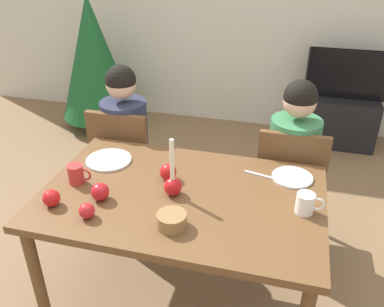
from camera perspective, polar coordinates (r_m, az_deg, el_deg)
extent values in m
plane|color=brown|center=(2.55, -1.22, -19.58)|extent=(7.68, 7.68, 0.00)
cube|color=brown|center=(2.05, -1.43, -6.05)|extent=(1.40, 0.90, 0.04)
cylinder|color=brown|center=(2.27, -20.68, -16.57)|extent=(0.06, 0.06, 0.71)
cylinder|color=brown|center=(2.77, -11.94, -5.79)|extent=(0.06, 0.06, 0.71)
cylinder|color=brown|center=(2.54, 15.47, -9.96)|extent=(0.06, 0.06, 0.71)
cube|color=brown|center=(2.93, -8.50, -1.57)|extent=(0.40, 0.40, 0.04)
cube|color=brown|center=(2.67, -10.33, 1.04)|extent=(0.40, 0.04, 0.45)
cylinder|color=brown|center=(3.13, -4.14, -3.98)|extent=(0.04, 0.04, 0.41)
cylinder|color=brown|center=(3.24, -9.85, -3.09)|extent=(0.04, 0.04, 0.41)
cylinder|color=brown|center=(2.87, -6.30, -7.57)|extent=(0.04, 0.04, 0.41)
cylinder|color=brown|center=(2.99, -12.45, -6.44)|extent=(0.04, 0.04, 0.41)
cube|color=brown|center=(2.74, 13.27, -4.55)|extent=(0.40, 0.40, 0.04)
cube|color=brown|center=(2.45, 13.68, -2.06)|extent=(0.40, 0.04, 0.45)
cylinder|color=brown|center=(3.01, 16.20, -6.76)|extent=(0.04, 0.04, 0.41)
cylinder|color=brown|center=(3.01, 9.73, -5.95)|extent=(0.04, 0.04, 0.41)
cylinder|color=brown|center=(2.74, 16.12, -10.84)|extent=(0.04, 0.04, 0.41)
cylinder|color=brown|center=(2.73, 8.94, -9.95)|extent=(0.04, 0.04, 0.41)
cube|color=#33384C|center=(3.00, -8.57, -5.40)|extent=(0.28, 0.28, 0.45)
cylinder|color=#282D47|center=(2.77, -9.28, 2.55)|extent=(0.30, 0.30, 0.48)
sphere|color=tan|center=(2.63, -9.89, 9.47)|extent=(0.19, 0.19, 0.19)
sphere|color=black|center=(2.62, -9.95, 10.08)|extent=(0.19, 0.19, 0.19)
cube|color=#33384C|center=(2.81, 12.74, -8.57)|extent=(0.28, 0.28, 0.45)
cylinder|color=#387A4C|center=(2.56, 13.86, -0.31)|extent=(0.30, 0.30, 0.48)
sphere|color=tan|center=(2.41, 14.85, 7.05)|extent=(0.19, 0.19, 0.19)
sphere|color=black|center=(2.40, 14.94, 7.71)|extent=(0.19, 0.19, 0.19)
cube|color=black|center=(4.28, 20.11, 4.32)|extent=(0.64, 0.40, 0.48)
cube|color=black|center=(4.12, 21.22, 10.26)|extent=(0.79, 0.04, 0.46)
cube|color=black|center=(4.12, 21.22, 10.25)|extent=(0.76, 0.05, 0.46)
cylinder|color=brown|center=(4.57, -12.64, 4.65)|extent=(0.08, 0.08, 0.14)
cone|color=#195628|center=(4.33, -13.63, 12.92)|extent=(0.75, 0.75, 1.23)
sphere|color=red|center=(2.01, -2.70, -4.64)|extent=(0.09, 0.09, 0.09)
cylinder|color=#EFE5C6|center=(1.93, -2.81, -0.87)|extent=(0.02, 0.02, 0.22)
cylinder|color=silver|center=(2.36, -11.55, -0.89)|extent=(0.26, 0.26, 0.01)
cylinder|color=silver|center=(2.22, 13.84, -3.25)|extent=(0.21, 0.21, 0.01)
cylinder|color=#B72D2D|center=(2.18, -15.92, -2.78)|extent=(0.08, 0.08, 0.10)
torus|color=#B72D2D|center=(2.15, -14.73, -2.87)|extent=(0.07, 0.01, 0.07)
cylinder|color=white|center=(1.96, 15.52, -6.74)|extent=(0.09, 0.09, 0.10)
torus|color=white|center=(1.96, 17.13, -6.81)|extent=(0.07, 0.01, 0.07)
cube|color=silver|center=(2.21, 9.56, -3.00)|extent=(0.18, 0.05, 0.01)
cylinder|color=olive|center=(1.82, -2.85, -9.30)|extent=(0.13, 0.13, 0.07)
sphere|color=red|center=(1.93, -14.50, -7.76)|extent=(0.07, 0.07, 0.07)
sphere|color=#B11719|center=(2.13, -3.37, -2.59)|extent=(0.09, 0.09, 0.09)
sphere|color=red|center=(2.05, -19.06, -5.90)|extent=(0.08, 0.08, 0.08)
sphere|color=red|center=(2.02, -12.73, -5.23)|extent=(0.09, 0.09, 0.09)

